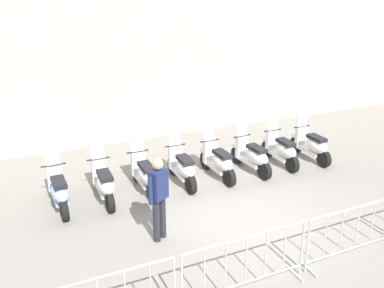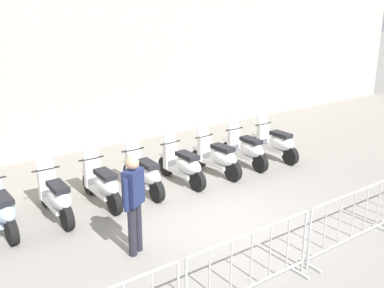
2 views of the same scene
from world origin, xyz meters
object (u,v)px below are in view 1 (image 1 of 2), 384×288
at_px(motorcycle_2, 145,175).
at_px(motorcycle_1, 104,184).
at_px(motorcycle_5, 252,156).
at_px(officer_near_row_end, 159,195).
at_px(motorcycle_4, 219,162).
at_px(barrier_segment_2, 356,232).
at_px(motorcycle_0, 59,191).
at_px(motorcycle_7, 312,146).
at_px(motorcycle_6, 281,150).
at_px(barrier_segment_1, 246,265).
at_px(motorcycle_3, 182,168).

bearing_deg(motorcycle_2, motorcycle_1, -175.05).
height_order(motorcycle_5, officer_near_row_end, officer_near_row_end).
relative_size(motorcycle_4, barrier_segment_2, 0.76).
distance_m(motorcycle_0, barrier_segment_2, 6.24).
bearing_deg(motorcycle_5, motorcycle_7, 0.71).
height_order(motorcycle_2, officer_near_row_end, officer_near_row_end).
relative_size(motorcycle_4, motorcycle_5, 1.00).
bearing_deg(motorcycle_0, barrier_segment_2, -40.09).
xyz_separation_m(motorcycle_2, officer_near_row_end, (-0.35, -2.08, 0.53)).
bearing_deg(motorcycle_7, officer_near_row_end, -158.82).
height_order(motorcycle_6, officer_near_row_end, officer_near_row_end).
bearing_deg(motorcycle_2, officer_near_row_end, -99.45).
relative_size(motorcycle_2, motorcycle_4, 1.00).
distance_m(motorcycle_1, barrier_segment_2, 5.48).
distance_m(motorcycle_5, barrier_segment_1, 4.86).
distance_m(motorcycle_1, motorcycle_7, 6.05).
height_order(barrier_segment_1, officer_near_row_end, officer_near_row_end).
bearing_deg(motorcycle_4, motorcycle_3, 178.55).
relative_size(motorcycle_4, motorcycle_7, 1.00).
height_order(motorcycle_2, barrier_segment_1, motorcycle_2).
bearing_deg(officer_near_row_end, barrier_segment_2, -32.64).
xyz_separation_m(motorcycle_3, motorcycle_6, (3.02, 0.04, 0.00)).
height_order(motorcycle_1, barrier_segment_2, motorcycle_1).
height_order(motorcycle_0, officer_near_row_end, officer_near_row_end).
bearing_deg(motorcycle_0, motorcycle_4, 0.74).
height_order(motorcycle_6, barrier_segment_2, motorcycle_6).
bearing_deg(motorcycle_0, motorcycle_2, 1.45).
bearing_deg(officer_near_row_end, motorcycle_4, 41.33).
height_order(motorcycle_6, motorcycle_7, same).
height_order(motorcycle_0, motorcycle_7, same).
distance_m(motorcycle_4, barrier_segment_1, 4.41).
bearing_deg(barrier_segment_1, officer_near_row_end, 110.40).
bearing_deg(motorcycle_4, barrier_segment_1, -111.38).
xyz_separation_m(motorcycle_0, motorcycle_6, (6.04, 0.11, 0.00)).
bearing_deg(motorcycle_5, motorcycle_1, -179.00).
height_order(motorcycle_4, motorcycle_5, same).
bearing_deg(motorcycle_0, motorcycle_6, 1.08).
bearing_deg(motorcycle_2, motorcycle_4, 0.03).
height_order(motorcycle_2, barrier_segment_2, motorcycle_2).
xyz_separation_m(motorcycle_1, motorcycle_4, (3.02, 0.09, 0.00)).
distance_m(barrier_segment_1, barrier_segment_2, 2.35).
relative_size(motorcycle_1, motorcycle_5, 1.00).
height_order(motorcycle_3, officer_near_row_end, officer_near_row_end).
relative_size(motorcycle_0, motorcycle_7, 1.00).
bearing_deg(barrier_segment_2, motorcycle_4, 100.33).
distance_m(motorcycle_0, barrier_segment_1, 4.72).
bearing_deg(motorcycle_2, barrier_segment_2, -55.84).
distance_m(motorcycle_6, motorcycle_7, 1.01).
height_order(motorcycle_0, motorcycle_4, same).
relative_size(motorcycle_0, motorcycle_1, 1.00).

